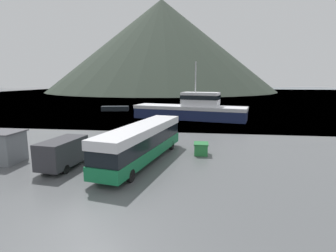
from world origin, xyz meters
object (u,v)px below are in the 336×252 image
delivery_van (67,151)px  fishing_boat (192,109)px  storage_bin (201,149)px  small_boat (115,108)px  tour_bus (143,141)px  dock_kiosk (2,147)px

delivery_van → fishing_boat: bearing=78.9°
storage_bin → small_boat: (-19.80, 33.60, -0.04)m
storage_bin → small_boat: bearing=120.5°
tour_bus → delivery_van: bearing=-148.4°
delivery_van → storage_bin: size_ratio=4.17×
fishing_boat → dock_kiosk: (-14.76, -27.39, -0.48)m
small_boat → tour_bus: bearing=-170.2°
delivery_van → small_boat: delivery_van is taller
tour_bus → small_boat: tour_bus is taller
storage_bin → small_boat: storage_bin is taller
storage_bin → dock_kiosk: size_ratio=0.46×
delivery_van → fishing_boat: 29.05m
storage_bin → fishing_boat: bearing=94.8°
dock_kiosk → small_boat: size_ratio=0.51×
fishing_boat → delivery_van: bearing=175.4°
tour_bus → dock_kiosk: 11.89m
fishing_boat → small_boat: size_ratio=3.23×
dock_kiosk → small_boat: dock_kiosk is taller
dock_kiosk → small_boat: (-3.13, 38.15, -0.82)m
fishing_boat → small_boat: fishing_boat is taller
tour_bus → delivery_van: 6.13m
dock_kiosk → tour_bus: bearing=8.8°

